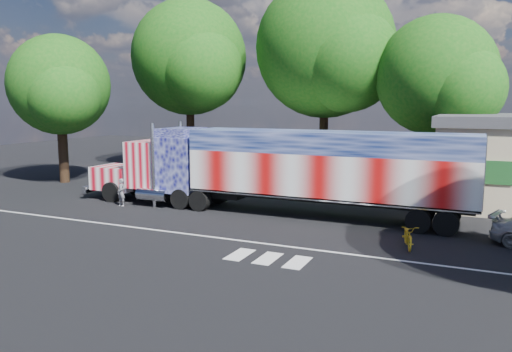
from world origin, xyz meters
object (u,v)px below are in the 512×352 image
at_px(tree_n_mid, 327,49).
at_px(tree_nw_a, 190,58).
at_px(tree_ne_a, 438,76).
at_px(coach_bus, 284,161).
at_px(tree_w_a, 60,86).
at_px(bicycle, 408,236).
at_px(semi_truck, 277,168).
at_px(woman, 121,192).

bearing_deg(tree_n_mid, tree_nw_a, -174.99).
bearing_deg(tree_ne_a, coach_bus, -163.38).
relative_size(tree_n_mid, tree_ne_a, 1.33).
relative_size(tree_w_a, tree_ne_a, 0.91).
relative_size(bicycle, tree_n_mid, 0.12).
distance_m(bicycle, tree_nw_a, 28.75).
relative_size(semi_truck, tree_nw_a, 1.52).
bearing_deg(tree_n_mid, woman, -113.49).
bearing_deg(tree_nw_a, tree_w_a, -114.37).
height_order(coach_bus, tree_ne_a, tree_ne_a).
bearing_deg(coach_bus, woman, -116.78).
xyz_separation_m(semi_truck, coach_bus, (-3.15, 9.29, -0.77)).
relative_size(coach_bus, tree_w_a, 1.04).
height_order(semi_truck, bicycle, semi_truck).
xyz_separation_m(woman, bicycle, (16.19, -1.85, -0.30)).
height_order(semi_truck, tree_nw_a, tree_nw_a).
distance_m(bicycle, tree_ne_a, 17.65).
bearing_deg(woman, tree_ne_a, 58.68).
bearing_deg(woman, coach_bus, 79.79).
xyz_separation_m(tree_n_mid, tree_ne_a, (8.56, -2.36, -2.44)).
bearing_deg(woman, tree_n_mid, 83.09).
distance_m(woman, bicycle, 16.30).
bearing_deg(woman, semi_truck, 29.05).
height_order(coach_bus, woman, coach_bus).
distance_m(coach_bus, tree_n_mid, 10.12).
bearing_deg(tree_ne_a, semi_truck, -119.45).
relative_size(tree_ne_a, tree_nw_a, 0.80).
bearing_deg(bicycle, tree_ne_a, 76.90).
distance_m(tree_w_a, tree_ne_a, 26.81).
xyz_separation_m(tree_w_a, tree_nw_a, (4.70, 10.39, 2.61)).
relative_size(tree_n_mid, tree_w_a, 1.46).
bearing_deg(bicycle, tree_w_a, 150.09).
distance_m(coach_bus, tree_nw_a, 13.85).
height_order(coach_bus, tree_n_mid, tree_n_mid).
height_order(tree_n_mid, tree_nw_a, tree_n_mid).
distance_m(semi_truck, tree_w_a, 19.13).
relative_size(coach_bus, tree_nw_a, 0.76).
xyz_separation_m(semi_truck, tree_ne_a, (6.95, 12.31, 5.22)).
relative_size(semi_truck, bicycle, 11.88).
bearing_deg(woman, tree_nw_a, 123.49).
bearing_deg(semi_truck, tree_nw_a, 134.88).
bearing_deg(woman, tree_w_a, 167.78).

